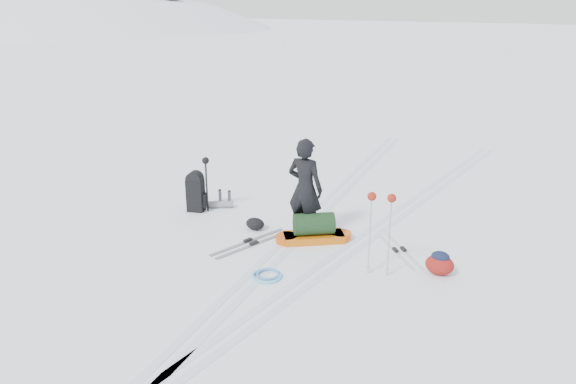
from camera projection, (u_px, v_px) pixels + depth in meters
name	position (u px, v px, depth m)	size (l,w,h in m)	color
ground	(288.00, 243.00, 10.64)	(200.00, 200.00, 0.00)	white
ski_tracks	(335.00, 233.00, 11.12)	(3.38, 17.97, 0.01)	silver
skier	(305.00, 189.00, 10.64)	(0.72, 0.47, 1.96)	black
pulk_sled	(314.00, 230.00, 10.69)	(1.45, 1.18, 0.56)	#C65E0B
expedition_rucksack	(199.00, 192.00, 12.15)	(0.86, 0.77, 0.90)	black
ski_poles_black	(206.00, 167.00, 11.92)	(0.16, 0.15, 1.22)	black
ski_poles_silver	(381.00, 207.00, 9.06)	(0.46, 0.21, 1.45)	#B1B3B8
touring_skis_grey	(251.00, 243.00, 10.63)	(0.84, 1.76, 0.07)	gray
touring_skis_white	(399.00, 251.00, 10.31)	(1.22, 1.38, 0.06)	silver
rope_coil	(267.00, 275.00, 9.36)	(0.65, 0.65, 0.06)	#60C2EA
small_daypack	(440.00, 263.00, 9.40)	(0.60, 0.55, 0.41)	maroon
thermos_pair	(225.00, 196.00, 12.78)	(0.29, 0.18, 0.29)	#585C60
stuff_sack	(255.00, 224.00, 11.24)	(0.41, 0.33, 0.24)	black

